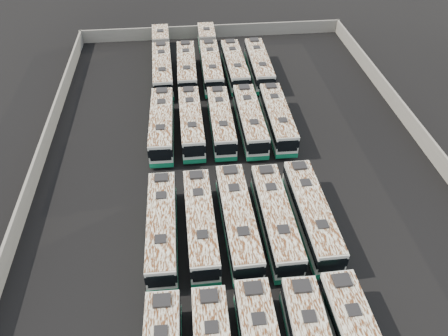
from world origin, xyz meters
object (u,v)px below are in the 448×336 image
bus_midfront_center (238,220)px  bus_back_far_left (162,59)px  bus_back_center (210,57)px  bus_midfront_left (201,223)px  bus_midback_far_left (162,125)px  bus_midfront_far_right (311,214)px  bus_midfront_right (276,218)px  bus_midback_center (221,121)px  bus_midfront_far_left (162,227)px  bus_back_right (235,66)px  bus_back_far_right (259,65)px  bus_midback_far_right (277,118)px  bus_back_left (187,68)px  bus_midback_left (191,122)px  bus_midback_right (250,120)px

bus_midfront_center → bus_back_far_left: bus_midfront_center is taller
bus_back_center → bus_midfront_left: bearing=-95.4°
bus_midback_far_left → bus_midfront_far_right: bearing=-48.2°
bus_midfront_right → bus_midback_center: bearing=101.1°
bus_midfront_center → bus_midback_far_left: 17.99m
bus_midfront_far_left → bus_midfront_left: size_ratio=1.01×
bus_midfront_right → bus_back_far_left: 35.82m
bus_back_right → bus_back_center: bearing=134.9°
bus_midfront_center → bus_back_center: (0.09, 34.09, -0.02)m
bus_back_far_right → bus_midfront_right: bearing=-96.1°
bus_midback_far_right → bus_back_right: bearing=104.7°
bus_midfront_right → bus_back_left: (-7.12, 30.95, 0.00)m
bus_midfront_right → bus_midback_left: bearing=112.3°
bus_back_far_left → bus_back_right: bearing=-18.5°
bus_midback_far_left → bus_midback_far_right: size_ratio=1.03×
bus_back_right → bus_back_far_right: size_ratio=0.99×
bus_midfront_right → bus_midback_center: bus_midfront_right is taller
bus_midfront_far_left → bus_back_left: bus_back_left is taller
bus_midback_far_left → bus_back_far_right: size_ratio=1.02×
bus_midfront_left → bus_midfront_right: size_ratio=0.98×
bus_midfront_far_left → bus_midback_left: size_ratio=0.99×
bus_midfront_far_right → bus_back_center: 34.73m
bus_midfront_right → bus_midfront_left: bearing=178.1°
bus_midfront_far_left → bus_back_right: bus_back_right is taller
bus_midfront_left → bus_back_far_right: 32.51m
bus_midback_far_right → bus_back_far_right: (0.06, 14.17, 0.03)m
bus_midback_far_left → bus_midfront_right: bearing=-56.3°
bus_back_center → bus_back_far_left: bearing=-178.9°
bus_midback_far_left → bus_back_far_right: (14.28, 14.20, -0.03)m
bus_midback_left → bus_back_right: size_ratio=1.00×
bus_midback_left → bus_back_center: bearing=77.7°
bus_midfront_left → bus_back_left: size_ratio=0.97×
bus_midback_far_left → bus_back_right: bearing=54.2°
bus_midback_left → bus_back_left: bearing=89.5°
bus_midback_far_left → bus_midback_right: 10.78m
bus_midback_far_right → bus_back_right: 14.62m
bus_midfront_center → bus_midback_far_right: bus_midfront_center is taller
bus_midback_far_left → bus_back_left: 14.71m
bus_midback_far_right → bus_back_center: size_ratio=0.63×
bus_midback_far_left → bus_back_far_left: bus_midback_far_left is taller
bus_midback_right → bus_back_far_left: (-10.82, 17.52, 0.03)m
bus_back_far_left → bus_midfront_left: bearing=-85.3°
bus_midback_center → bus_midback_right: bearing=-1.2°
bus_midback_left → bus_back_left: (0.01, 14.07, 0.01)m
bus_back_left → bus_back_far_right: (10.72, -0.07, 0.00)m
bus_midfront_far_right → bus_midback_left: 19.76m
bus_back_far_right → bus_midfront_center: bearing=-102.6°
bus_midfront_far_right → bus_back_far_left: 36.82m
bus_back_far_left → bus_back_left: (3.61, -3.23, -0.03)m
bus_midback_center → bus_back_right: bearing=76.6°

